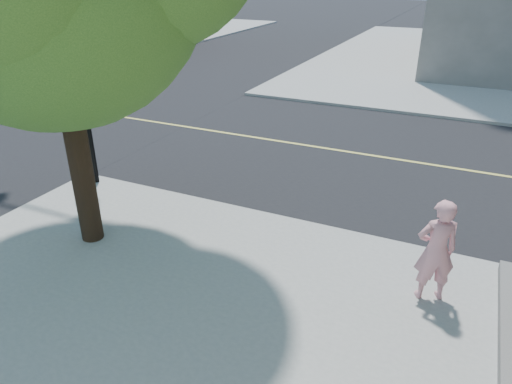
% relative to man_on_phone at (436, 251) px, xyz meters
% --- Properties ---
extents(ground, '(140.00, 140.00, 0.00)m').
position_rel_man_on_phone_xyz_m(ground, '(-7.38, 1.49, -0.97)').
color(ground, black).
rests_on(ground, ground).
extents(road_ew, '(140.00, 9.00, 0.01)m').
position_rel_man_on_phone_xyz_m(road_ew, '(-7.38, 5.99, -0.97)').
color(road_ew, black).
rests_on(road_ew, ground).
extents(sidewalk_nw, '(26.00, 25.00, 0.12)m').
position_rel_man_on_phone_xyz_m(sidewalk_nw, '(-30.38, 22.99, -0.91)').
color(sidewalk_nw, '#999894').
rests_on(sidewalk_nw, ground).
extents(man_on_phone, '(0.73, 0.63, 1.70)m').
position_rel_man_on_phone_xyz_m(man_on_phone, '(0.00, 0.00, 0.00)').
color(man_on_phone, pink).
rests_on(man_on_phone, sidewalk_se).
extents(signal_pole, '(3.88, 0.44, 4.38)m').
position_rel_man_on_phone_xyz_m(signal_pole, '(-9.92, 1.19, 2.72)').
color(signal_pole, black).
rests_on(signal_pole, sidewalk_se).
extents(car_a, '(6.34, 4.47, 1.60)m').
position_rel_man_on_phone_xyz_m(car_a, '(-20.24, 9.55, -0.17)').
color(car_a, white).
rests_on(car_a, ground).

